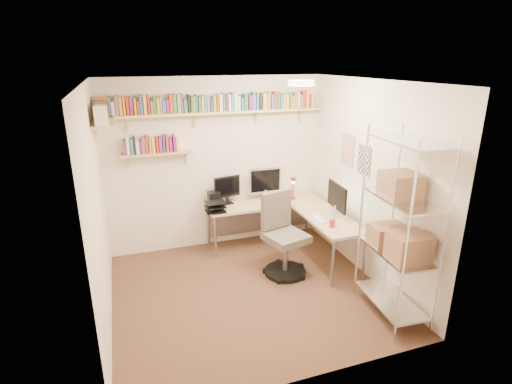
% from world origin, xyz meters
% --- Properties ---
extents(ground, '(3.20, 3.20, 0.00)m').
position_xyz_m(ground, '(0.00, 0.00, 0.00)').
color(ground, '#4A3620').
rests_on(ground, ground).
extents(room_shell, '(3.24, 3.04, 2.52)m').
position_xyz_m(room_shell, '(0.00, 0.00, 1.55)').
color(room_shell, '#F3DEC6').
rests_on(room_shell, ground).
extents(wall_shelves, '(3.12, 1.09, 0.80)m').
position_xyz_m(wall_shelves, '(-0.41, 1.30, 2.03)').
color(wall_shelves, '#D5B778').
rests_on(wall_shelves, ground).
extents(corner_desk, '(1.80, 1.76, 1.17)m').
position_xyz_m(corner_desk, '(0.69, 0.99, 0.67)').
color(corner_desk, '#D3B789').
rests_on(corner_desk, ground).
extents(office_chair, '(0.59, 0.60, 1.09)m').
position_xyz_m(office_chair, '(0.58, 0.32, 0.46)').
color(office_chair, black).
rests_on(office_chair, ground).
extents(wire_rack, '(0.51, 0.93, 2.07)m').
position_xyz_m(wire_rack, '(1.36, -0.92, 1.10)').
color(wire_rack, silver).
rests_on(wire_rack, ground).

